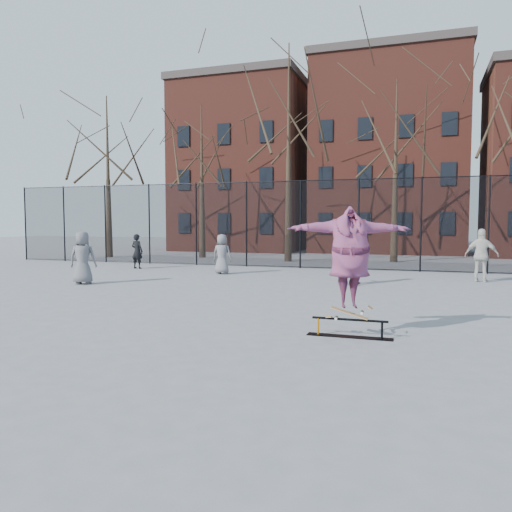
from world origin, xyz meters
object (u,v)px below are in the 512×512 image
(skater, at_px, (350,263))
(bystander_grey, at_px, (222,254))
(skate_rail, at_px, (349,330))
(skateboard, at_px, (349,316))
(bystander_extra, at_px, (83,258))
(bystander_black, at_px, (137,251))
(bystander_red, at_px, (348,258))
(bystander_white, at_px, (482,255))

(skater, height_order, bystander_grey, skater)
(skate_rail, xyz_separation_m, skater, (-0.01, 0.00, 1.24))
(skater, bearing_deg, skate_rail, -19.52)
(skateboard, relative_size, bystander_extra, 0.42)
(skate_rail, distance_m, bystander_grey, 11.50)
(skateboard, distance_m, bystander_black, 15.14)
(bystander_black, bearing_deg, skater, 142.41)
(skateboard, xyz_separation_m, skater, (0.00, 0.00, 0.98))
(bystander_grey, relative_size, bystander_black, 1.04)
(skater, xyz_separation_m, bystander_black, (-10.99, 10.41, -0.59))
(bystander_black, xyz_separation_m, bystander_red, (9.86, -2.65, 0.11))
(bystander_black, bearing_deg, bystander_white, -176.13)
(bystander_red, bearing_deg, skate_rail, 105.86)
(bystander_white, bearing_deg, bystander_extra, 30.34)
(skater, xyz_separation_m, bystander_white, (3.22, 9.92, -0.43))
(bystander_black, bearing_deg, bystander_grey, 174.29)
(skate_rail, relative_size, skater, 0.69)
(skater, relative_size, bystander_grey, 1.42)
(bystander_red, bearing_deg, bystander_extra, 25.77)
(bystander_white, bearing_deg, bystander_grey, 11.84)
(skateboard, distance_m, bystander_grey, 11.48)
(bystander_black, xyz_separation_m, bystander_extra, (1.30, -5.47, 0.12))
(bystander_grey, height_order, bystander_red, bystander_red)
(bystander_black, bearing_deg, bystander_extra, 109.24)
(skateboard, height_order, bystander_black, bystander_black)
(skateboard, bearing_deg, skater, 90.00)
(skate_rail, distance_m, bystander_extra, 10.91)
(skate_rail, height_order, skateboard, skateboard)
(skate_rail, bearing_deg, skateboard, 180.00)
(skateboard, xyz_separation_m, bystander_black, (-10.99, 10.41, 0.39))
(skate_rail, relative_size, skateboard, 2.09)
(skate_rail, distance_m, skater, 1.24)
(bystander_red, height_order, bystander_white, bystander_white)
(skate_rail, relative_size, bystander_extra, 0.88)
(bystander_extra, bearing_deg, skate_rail, 132.51)
(skater, distance_m, bystander_extra, 10.89)
(skateboard, xyz_separation_m, bystander_white, (3.22, 9.92, 0.55))
(bystander_white, distance_m, bystander_extra, 13.84)
(bystander_grey, height_order, bystander_black, bystander_grey)
(bystander_grey, bearing_deg, bystander_extra, 52.59)
(skate_rail, bearing_deg, bystander_grey, 124.30)
(skater, height_order, bystander_red, skater)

